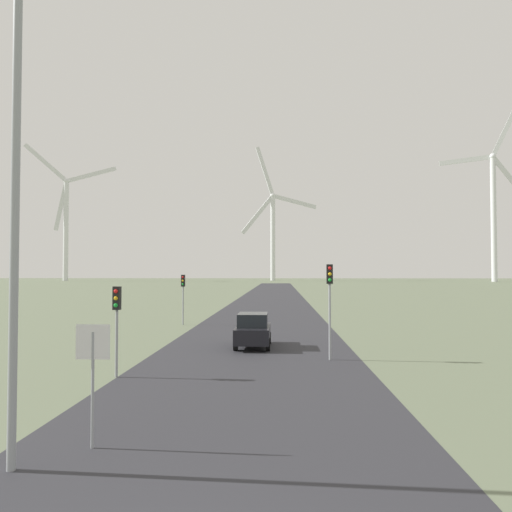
{
  "coord_description": "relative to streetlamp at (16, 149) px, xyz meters",
  "views": [
    {
      "loc": [
        1.24,
        -5.54,
        4.06
      ],
      "look_at": [
        0.0,
        20.82,
        4.89
      ],
      "focal_mm": 35.0,
      "sensor_mm": 36.0,
      "label": 1
    }
  ],
  "objects": [
    {
      "name": "traffic_light_post_near_left",
      "position": [
        -0.8,
        8.95,
        -4.06
      ],
      "size": [
        0.28,
        0.33,
        3.49
      ],
      "color": "#93999E",
      "rests_on": "ground"
    },
    {
      "name": "road_surface",
      "position": [
        4.24,
        43.5,
        -6.62
      ],
      "size": [
        10.0,
        240.0,
        0.01
      ],
      "color": "#2D2D33",
      "rests_on": "ground"
    },
    {
      "name": "traffic_light_post_mid_left",
      "position": [
        -1.88,
        27.76,
        -3.82
      ],
      "size": [
        0.28,
        0.33,
        3.82
      ],
      "color": "#93999E",
      "rests_on": "ground"
    },
    {
      "name": "wind_turbine_center",
      "position": [
        91.22,
        192.97,
        24.19
      ],
      "size": [
        32.41,
        6.46,
        69.16
      ],
      "color": "silver",
      "rests_on": "ground"
    },
    {
      "name": "traffic_light_post_near_right",
      "position": [
        7.8,
        13.12,
        -3.41
      ],
      "size": [
        0.28,
        0.34,
        4.4
      ],
      "color": "#93999E",
      "rests_on": "ground"
    },
    {
      "name": "wind_turbine_left",
      "position": [
        2.51,
        217.4,
        18.49
      ],
      "size": [
        34.74,
        17.2,
        60.81
      ],
      "color": "silver",
      "rests_on": "ground"
    },
    {
      "name": "streetlamp",
      "position": [
        0.0,
        0.0,
        0.0
      ],
      "size": [
        2.55,
        0.32,
        10.78
      ],
      "color": "#93999E",
      "rests_on": "ground"
    },
    {
      "name": "stop_sign_near",
      "position": [
        1.17,
        1.35,
        -4.63
      ],
      "size": [
        0.81,
        0.07,
        2.84
      ],
      "color": "#93999E",
      "rests_on": "ground"
    },
    {
      "name": "wind_turbine_far_left",
      "position": [
        -89.48,
        207.02,
        21.48
      ],
      "size": [
        35.74,
        17.25,
        59.93
      ],
      "color": "silver",
      "rests_on": "ground"
    },
    {
      "name": "car_approaching",
      "position": [
        4.05,
        16.81,
        -5.71
      ],
      "size": [
        1.88,
        4.1,
        1.83
      ],
      "color": "black",
      "rests_on": "ground"
    }
  ]
}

